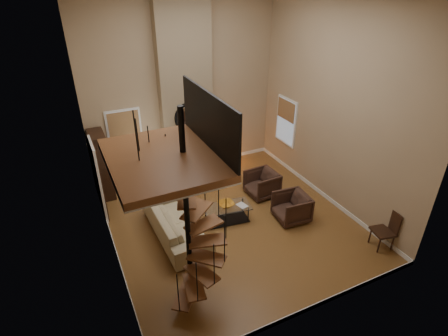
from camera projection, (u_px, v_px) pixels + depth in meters
name	position (u px, v px, depth m)	size (l,w,h in m)	color
ground	(230.00, 221.00, 9.50)	(6.00, 6.50, 0.01)	olive
back_wall	(183.00, 88.00, 10.73)	(6.00, 0.02, 5.50)	tan
front_wall	(324.00, 194.00, 5.60)	(6.00, 0.02, 5.50)	tan
left_wall	(96.00, 149.00, 7.03)	(0.02, 6.50, 5.50)	tan
right_wall	(334.00, 106.00, 9.30)	(0.02, 6.50, 5.50)	tan
baseboard_back	(188.00, 166.00, 12.02)	(6.00, 0.02, 0.12)	white
baseboard_front	(305.00, 310.00, 6.91)	(6.00, 0.02, 0.12)	white
baseboard_left	(116.00, 252.00, 8.34)	(0.02, 6.50, 0.12)	white
baseboard_right	(320.00, 192.00, 10.60)	(0.02, 6.50, 0.12)	white
chimney_breast	(185.00, 89.00, 10.58)	(1.60, 0.38, 5.50)	#8E7A5C
hearth	(195.00, 176.00, 11.51)	(1.50, 0.60, 0.04)	black
firebox	(191.00, 158.00, 11.49)	(0.95, 0.02, 0.72)	black
mantel	(191.00, 142.00, 11.13)	(1.70, 0.18, 0.06)	white
mirror_frame	(189.00, 117.00, 10.79)	(0.94, 0.94, 0.10)	black
mirror_disc	(189.00, 117.00, 10.80)	(0.80, 0.80, 0.01)	white
vase_left	(174.00, 140.00, 10.88)	(0.24, 0.24, 0.25)	black
vase_right	(208.00, 134.00, 11.32)	(0.20, 0.20, 0.21)	#1C625F
window_back	(125.00, 133.00, 10.53)	(1.02, 0.06, 1.52)	white
window_right	(286.00, 121.00, 11.41)	(0.06, 1.02, 1.52)	white
entry_door	(99.00, 180.00, 9.29)	(0.10, 1.05, 2.16)	white
loft	(169.00, 155.00, 5.74)	(1.70, 2.20, 1.09)	brown
spiral_stair	(188.00, 222.00, 6.55)	(1.47, 1.47, 4.06)	black
hutch	(102.00, 166.00, 10.17)	(0.43, 0.90, 2.02)	#321C10
sofa	(175.00, 222.00, 8.80)	(2.51, 0.98, 0.73)	tan
armchair_near	(264.00, 183.00, 10.48)	(0.83, 0.85, 0.78)	#3E261C
armchair_far	(294.00, 207.00, 9.43)	(0.82, 0.84, 0.77)	#3E261C
coffee_table	(227.00, 212.00, 9.35)	(1.31, 0.78, 0.46)	silver
bowl	(226.00, 204.00, 9.29)	(0.41, 0.41, 0.10)	orange
book	(241.00, 206.00, 9.28)	(0.21, 0.28, 0.03)	gray
floor_lamp	(151.00, 147.00, 10.22)	(0.42, 0.42, 1.73)	black
accent_lamp	(232.00, 158.00, 12.14)	(0.13, 0.13, 0.46)	orange
side_chair	(387.00, 228.00, 8.38)	(0.56, 0.56, 1.00)	#321C10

